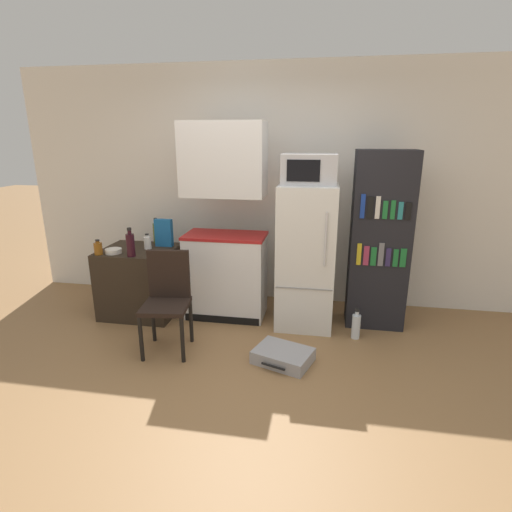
{
  "coord_description": "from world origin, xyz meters",
  "views": [
    {
      "loc": [
        0.61,
        -2.6,
        1.9
      ],
      "look_at": [
        0.0,
        0.85,
        0.85
      ],
      "focal_mm": 28.0,
      "sensor_mm": 36.0,
      "label": 1
    }
  ],
  "objects_px": {
    "side_table": "(141,281)",
    "bottle_amber_beer": "(98,248)",
    "microwave": "(309,169)",
    "chair": "(167,293)",
    "suitcase_large_flat": "(283,356)",
    "bottle_olive_oil": "(156,232)",
    "bottle_wine_dark": "(131,244)",
    "bookshelf": "(380,241)",
    "bottle_milk_white": "(148,242)",
    "bowl": "(113,251)",
    "kitchen_hutch": "(225,231)",
    "cereal_box": "(164,233)",
    "water_bottle_front": "(356,326)",
    "refrigerator": "(306,257)"
  },
  "relations": [
    {
      "from": "kitchen_hutch",
      "to": "bottle_wine_dark",
      "type": "height_order",
      "value": "kitchen_hutch"
    },
    {
      "from": "bottle_olive_oil",
      "to": "bottle_amber_beer",
      "type": "bearing_deg",
      "value": -125.63
    },
    {
      "from": "bottle_olive_oil",
      "to": "chair",
      "type": "bearing_deg",
      "value": -62.54
    },
    {
      "from": "bottle_olive_oil",
      "to": "suitcase_large_flat",
      "type": "xyz_separation_m",
      "value": [
        1.57,
        -1.06,
        -0.8
      ]
    },
    {
      "from": "bottle_wine_dark",
      "to": "bookshelf",
      "type": "bearing_deg",
      "value": 9.86
    },
    {
      "from": "bottle_olive_oil",
      "to": "chair",
      "type": "relative_size",
      "value": 0.31
    },
    {
      "from": "microwave",
      "to": "cereal_box",
      "type": "xyz_separation_m",
      "value": [
        -1.57,
        0.12,
        -0.72
      ]
    },
    {
      "from": "water_bottle_front",
      "to": "bookshelf",
      "type": "bearing_deg",
      "value": 61.89
    },
    {
      "from": "bowl",
      "to": "cereal_box",
      "type": "xyz_separation_m",
      "value": [
        0.41,
        0.36,
        0.13
      ]
    },
    {
      "from": "kitchen_hutch",
      "to": "bookshelf",
      "type": "xyz_separation_m",
      "value": [
        1.58,
        0.06,
        -0.06
      ]
    },
    {
      "from": "bookshelf",
      "to": "bottle_amber_beer",
      "type": "xyz_separation_m",
      "value": [
        -2.83,
        -0.43,
        -0.09
      ]
    },
    {
      "from": "bottle_olive_oil",
      "to": "refrigerator",
      "type": "bearing_deg",
      "value": -7.97
    },
    {
      "from": "bottle_amber_beer",
      "to": "cereal_box",
      "type": "relative_size",
      "value": 0.53
    },
    {
      "from": "chair",
      "to": "suitcase_large_flat",
      "type": "bearing_deg",
      "value": -12.39
    },
    {
      "from": "bottle_olive_oil",
      "to": "bottle_wine_dark",
      "type": "bearing_deg",
      "value": -93.61
    },
    {
      "from": "kitchen_hutch",
      "to": "refrigerator",
      "type": "height_order",
      "value": "kitchen_hutch"
    },
    {
      "from": "bottle_milk_white",
      "to": "bottle_wine_dark",
      "type": "xyz_separation_m",
      "value": [
        -0.04,
        -0.3,
        0.05
      ]
    },
    {
      "from": "refrigerator",
      "to": "bottle_wine_dark",
      "type": "height_order",
      "value": "refrigerator"
    },
    {
      "from": "bottle_wine_dark",
      "to": "cereal_box",
      "type": "bearing_deg",
      "value": 67.9
    },
    {
      "from": "cereal_box",
      "to": "chair",
      "type": "relative_size",
      "value": 0.33
    },
    {
      "from": "bottle_wine_dark",
      "to": "cereal_box",
      "type": "xyz_separation_m",
      "value": [
        0.18,
        0.43,
        0.03
      ]
    },
    {
      "from": "microwave",
      "to": "bottle_amber_beer",
      "type": "xyz_separation_m",
      "value": [
        -2.1,
        -0.31,
        -0.8
      ]
    },
    {
      "from": "chair",
      "to": "water_bottle_front",
      "type": "height_order",
      "value": "chair"
    },
    {
      "from": "microwave",
      "to": "bookshelf",
      "type": "height_order",
      "value": "bookshelf"
    },
    {
      "from": "suitcase_large_flat",
      "to": "refrigerator",
      "type": "bearing_deg",
      "value": 100.01
    },
    {
      "from": "kitchen_hutch",
      "to": "chair",
      "type": "height_order",
      "value": "kitchen_hutch"
    },
    {
      "from": "bottle_amber_beer",
      "to": "suitcase_large_flat",
      "type": "height_order",
      "value": "bottle_amber_beer"
    },
    {
      "from": "refrigerator",
      "to": "cereal_box",
      "type": "distance_m",
      "value": 1.58
    },
    {
      "from": "chair",
      "to": "bottle_amber_beer",
      "type": "bearing_deg",
      "value": 148.32
    },
    {
      "from": "microwave",
      "to": "chair",
      "type": "bearing_deg",
      "value": -149.29
    },
    {
      "from": "chair",
      "to": "microwave",
      "type": "bearing_deg",
      "value": 23.51
    },
    {
      "from": "bottle_olive_oil",
      "to": "bottle_milk_white",
      "type": "xyz_separation_m",
      "value": [
        0.01,
        -0.26,
        -0.05
      ]
    },
    {
      "from": "bottle_milk_white",
      "to": "suitcase_large_flat",
      "type": "relative_size",
      "value": 0.29
    },
    {
      "from": "side_table",
      "to": "bowl",
      "type": "distance_m",
      "value": 0.47
    },
    {
      "from": "chair",
      "to": "refrigerator",
      "type": "bearing_deg",
      "value": 23.55
    },
    {
      "from": "side_table",
      "to": "bottle_wine_dark",
      "type": "height_order",
      "value": "bottle_wine_dark"
    },
    {
      "from": "chair",
      "to": "bottle_milk_white",
      "type": "bearing_deg",
      "value": 117.73
    },
    {
      "from": "bottle_milk_white",
      "to": "chair",
      "type": "bearing_deg",
      "value": -55.06
    },
    {
      "from": "refrigerator",
      "to": "water_bottle_front",
      "type": "bearing_deg",
      "value": -26.54
    },
    {
      "from": "bowl",
      "to": "suitcase_large_flat",
      "type": "distance_m",
      "value": 2.06
    },
    {
      "from": "kitchen_hutch",
      "to": "microwave",
      "type": "relative_size",
      "value": 3.94
    },
    {
      "from": "microwave",
      "to": "bowl",
      "type": "bearing_deg",
      "value": -173.13
    },
    {
      "from": "bottle_milk_white",
      "to": "bottle_wine_dark",
      "type": "bearing_deg",
      "value": -98.22
    },
    {
      "from": "kitchen_hutch",
      "to": "bottle_amber_beer",
      "type": "height_order",
      "value": "kitchen_hutch"
    },
    {
      "from": "side_table",
      "to": "bowl",
      "type": "bearing_deg",
      "value": -132.54
    },
    {
      "from": "bookshelf",
      "to": "water_bottle_front",
      "type": "relative_size",
      "value": 5.77
    },
    {
      "from": "refrigerator",
      "to": "bowl",
      "type": "xyz_separation_m",
      "value": [
        -1.98,
        -0.24,
        0.03
      ]
    },
    {
      "from": "cereal_box",
      "to": "chair",
      "type": "height_order",
      "value": "cereal_box"
    },
    {
      "from": "side_table",
      "to": "bottle_amber_beer",
      "type": "height_order",
      "value": "bottle_amber_beer"
    },
    {
      "from": "bottle_wine_dark",
      "to": "suitcase_large_flat",
      "type": "bearing_deg",
      "value": -17.41
    }
  ]
}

